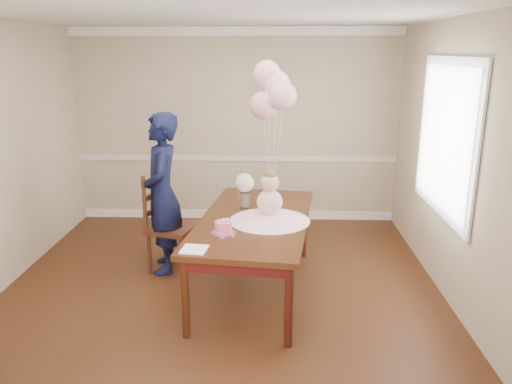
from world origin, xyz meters
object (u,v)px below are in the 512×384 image
Objects in this scene: woman at (162,194)px; dining_table_top at (255,220)px; birthday_cake at (223,227)px; dining_chair_seat at (173,228)px.

dining_table_top is at bearing 55.00° from woman.
dining_table_top is 1.18× the size of woman.
dining_table_top is 13.33× the size of birthday_cake.
woman is (-1.02, 0.48, 0.12)m from dining_table_top.
dining_chair_seat is at bearing 159.58° from dining_table_top.
birthday_cake is 1.18m from dining_chair_seat.
dining_chair_seat is at bearing 77.36° from woman.
dining_table_top reaches higher than dining_chair_seat.
birthday_cake is at bearing 29.70° from woman.
dining_chair_seat is (-0.92, 0.48, -0.27)m from dining_table_top.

